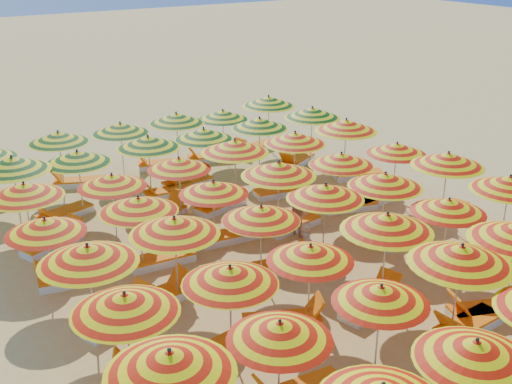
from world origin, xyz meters
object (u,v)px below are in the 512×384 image
at_px(umbrella_36, 12,164).
at_px(lounger_34, 9,199).
at_px(umbrella_12, 125,303).
at_px(lounger_14, 120,317).
at_px(umbrella_14, 310,253).
at_px(umbrella_26, 213,188).
at_px(umbrella_17, 510,183).
at_px(umbrella_39, 204,134).
at_px(umbrella_8, 381,295).
at_px(umbrella_9, 461,255).
at_px(umbrella_13, 230,275).
at_px(lounger_33, 297,161).
at_px(lounger_10, 206,357).
at_px(lounger_23, 348,205).
at_px(lounger_22, 292,225).
at_px(umbrella_35, 346,125).
at_px(umbrella_18, 88,254).
at_px(lounger_12, 371,303).
at_px(umbrella_33, 235,146).
at_px(umbrella_41, 312,113).
at_px(beachgoer_b, 299,214).
at_px(lounger_7, 484,311).
at_px(lounger_11, 284,321).
at_px(umbrella_20, 261,213).
at_px(umbrella_15, 387,223).
at_px(umbrella_16, 449,206).
at_px(umbrella_28, 341,159).
at_px(umbrella_46, 223,115).
at_px(umbrella_6, 170,362).
at_px(lounger_9, 159,375).
at_px(umbrella_47, 269,101).
at_px(umbrella_31, 112,181).
at_px(umbrella_32, 179,164).
at_px(lounger_25, 54,243).
at_px(umbrella_38, 148,142).
at_px(lounger_19, 72,278).
at_px(lounger_27, 220,205).
at_px(umbrella_22, 385,180).
at_px(umbrella_27, 279,169).
at_px(lounger_26, 163,215).
at_px(lounger_37, 210,157).
at_px(umbrella_40, 259,123).
at_px(lounger_21, 229,236).
at_px(beachgoer_a, 307,246).
at_px(umbrella_7, 280,331).
at_px(umbrella_25, 139,205).
at_px(lounger_29, 357,174).
at_px(lounger_18, 447,211).
at_px(lounger_38, 255,147).
at_px(umbrella_45, 176,118).
at_px(umbrella_2, 476,351).
at_px(umbrella_19, 174,226).
at_px(lounger_32, 186,182).
at_px(lounger_16, 279,266).
at_px(lounger_28, 281,191).

xyz_separation_m(umbrella_36, lounger_34, (0.16, 2.08, -1.82)).
distance_m(umbrella_12, lounger_14, 2.84).
distance_m(umbrella_14, umbrella_26, 4.39).
relative_size(umbrella_17, umbrella_36, 1.01).
bearing_deg(umbrella_39, umbrella_8, -100.67).
relative_size(umbrella_9, umbrella_13, 1.03).
bearing_deg(lounger_33, lounger_10, 20.86).
bearing_deg(lounger_23, lounger_22, 21.70).
bearing_deg(umbrella_39, umbrella_35, -26.46).
xyz_separation_m(umbrella_18, lounger_12, (5.62, -2.38, -1.77)).
distance_m(umbrella_12, umbrella_33, 8.97).
bearing_deg(umbrella_41, beachgoer_b, -130.26).
height_order(lounger_7, lounger_11, same).
xyz_separation_m(umbrella_13, lounger_7, (5.42, -1.88, -1.64)).
relative_size(umbrella_20, umbrella_26, 0.90).
bearing_deg(umbrella_15, umbrella_20, 129.08).
distance_m(umbrella_18, lounger_7, 8.69).
xyz_separation_m(umbrella_16, umbrella_39, (-2.28, 8.44, 0.09)).
relative_size(umbrella_28, umbrella_46, 1.04).
bearing_deg(umbrella_41, lounger_11, -130.15).
relative_size(umbrella_6, lounger_9, 1.34).
relative_size(umbrella_6, umbrella_47, 1.00).
bearing_deg(umbrella_31, umbrella_20, -62.16).
relative_size(lounger_9, lounger_22, 1.01).
height_order(umbrella_32, lounger_25, umbrella_32).
height_order(umbrella_38, lounger_19, umbrella_38).
bearing_deg(umbrella_17, lounger_27, 128.35).
xyz_separation_m(umbrella_22, umbrella_27, (-2.03, 2.06, 0.09)).
distance_m(umbrella_20, umbrella_26, 2.18).
height_order(lounger_26, lounger_27, same).
distance_m(lounger_7, lounger_37, 12.65).
height_order(umbrella_40, lounger_21, umbrella_40).
distance_m(umbrella_39, lounger_7, 10.73).
xyz_separation_m(umbrella_28, lounger_33, (1.65, 4.44, -1.65)).
xyz_separation_m(umbrella_13, beachgoer_a, (3.39, 2.00, -1.14)).
height_order(lounger_11, lounger_21, same).
distance_m(umbrella_7, umbrella_12, 2.81).
bearing_deg(umbrella_25, umbrella_9, -55.76).
relative_size(umbrella_15, lounger_29, 1.22).
height_order(lounger_10, lounger_18, same).
bearing_deg(lounger_38, umbrella_45, -9.18).
xyz_separation_m(umbrella_12, umbrella_13, (2.12, -0.07, -0.05)).
distance_m(umbrella_2, lounger_25, 11.66).
distance_m(umbrella_19, lounger_21, 3.77).
bearing_deg(lounger_34, beachgoer_b, 120.55).
bearing_deg(umbrella_27, lounger_32, 96.46).
xyz_separation_m(lounger_16, lounger_28, (2.99, 4.20, 0.00)).
bearing_deg(lounger_34, umbrella_25, 92.81).
xyz_separation_m(umbrella_12, umbrella_38, (4.21, 8.55, 0.04)).
bearing_deg(umbrella_12, lounger_32, 57.59).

